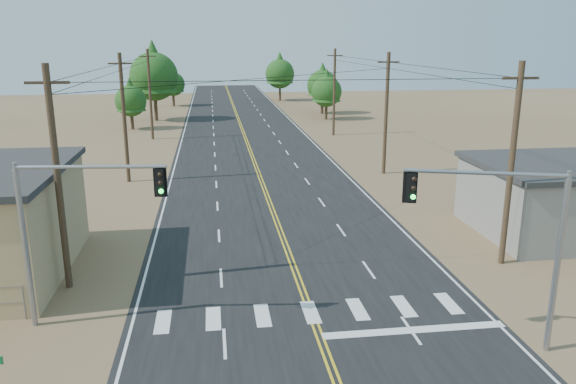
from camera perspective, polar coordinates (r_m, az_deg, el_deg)
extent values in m
cube|color=black|center=(44.30, -2.64, 0.92)|extent=(15.00, 200.00, 0.02)
cylinder|color=gray|center=(25.24, -25.24, -10.10)|extent=(0.06, 0.06, 1.50)
cylinder|color=#4C3826|center=(26.34, -22.33, 1.06)|extent=(0.30, 0.30, 10.00)
cube|color=#4C3826|center=(25.73, -23.28, 10.17)|extent=(1.80, 0.12, 0.12)
cylinder|color=#4C3826|center=(45.66, -16.29, 7.14)|extent=(0.30, 0.30, 10.00)
cube|color=#4C3826|center=(45.31, -16.69, 12.40)|extent=(1.80, 0.12, 0.12)
cylinder|color=#4C3826|center=(65.39, -13.83, 9.56)|extent=(0.30, 0.30, 10.00)
cube|color=#4C3826|center=(65.15, -14.07, 13.23)|extent=(1.80, 0.12, 0.12)
cylinder|color=#4C3826|center=(29.20, 21.73, 2.42)|extent=(0.30, 0.30, 10.00)
cube|color=#4C3826|center=(28.65, 22.55, 10.63)|extent=(1.80, 0.12, 0.12)
cylinder|color=#4C3826|center=(47.37, 9.93, 7.79)|extent=(0.30, 0.30, 10.00)
cube|color=#4C3826|center=(47.03, 10.17, 12.86)|extent=(1.80, 0.12, 0.12)
cylinder|color=#4C3826|center=(66.59, 4.72, 10.03)|extent=(0.30, 0.30, 10.00)
cube|color=#4C3826|center=(66.35, 4.80, 13.65)|extent=(1.80, 0.12, 0.12)
cylinder|color=gray|center=(23.73, -25.11, -5.38)|extent=(0.22, 0.22, 6.31)
cylinder|color=gray|center=(22.89, -25.99, 2.05)|extent=(0.16, 0.16, 0.54)
cylinder|color=gray|center=(21.87, -19.38, 2.43)|extent=(5.53, 0.75, 0.14)
cube|color=black|center=(21.36, -12.84, 1.01)|extent=(0.34, 0.30, 0.99)
sphere|color=black|center=(21.13, -12.88, 1.73)|extent=(0.18, 0.18, 0.18)
sphere|color=black|center=(21.20, -12.83, 0.91)|extent=(0.18, 0.18, 0.18)
sphere|color=#0CE533|center=(21.28, -12.78, 0.08)|extent=(0.18, 0.18, 0.18)
cylinder|color=gray|center=(21.90, 25.64, -6.97)|extent=(0.22, 0.22, 6.42)
cylinder|color=gray|center=(20.98, 26.63, 1.21)|extent=(0.17, 0.17, 0.55)
cylinder|color=gray|center=(20.32, 19.35, 1.83)|extent=(5.23, 1.75, 0.15)
cube|color=black|center=(20.17, 12.37, 0.50)|extent=(0.39, 0.36, 1.01)
sphere|color=black|center=(19.97, 12.70, 1.29)|extent=(0.18, 0.18, 0.18)
sphere|color=black|center=(20.04, 12.65, 0.39)|extent=(0.18, 0.18, 0.18)
sphere|color=#0CE533|center=(20.13, 12.60, -0.49)|extent=(0.18, 0.18, 0.18)
cylinder|color=#3F2D1E|center=(73.98, -15.56, 7.05)|extent=(0.41, 0.41, 2.33)
cone|color=#204413|center=(73.62, -15.74, 9.54)|extent=(3.62, 3.62, 4.14)
sphere|color=#204413|center=(73.70, -15.69, 8.89)|extent=(3.88, 3.88, 3.88)
cylinder|color=#3F2D1E|center=(81.25, -13.29, 8.47)|extent=(0.48, 0.48, 3.97)
cone|color=#204413|center=(80.83, -13.53, 12.35)|extent=(6.18, 6.18, 7.07)
sphere|color=#204413|center=(80.90, -13.47, 11.34)|extent=(6.62, 6.62, 6.62)
cylinder|color=#3F2D1E|center=(99.01, -11.56, 9.25)|extent=(0.42, 0.42, 2.43)
cone|color=#204413|center=(98.73, -11.66, 11.20)|extent=(3.78, 3.78, 4.32)
sphere|color=#204413|center=(98.79, -11.63, 10.69)|extent=(4.05, 4.05, 4.05)
cylinder|color=#3F2D1E|center=(80.48, 3.89, 8.27)|extent=(0.40, 0.40, 2.57)
cone|color=#204413|center=(80.13, 3.94, 10.80)|extent=(3.99, 3.99, 4.57)
sphere|color=#204413|center=(80.20, 3.93, 10.14)|extent=(4.28, 4.28, 4.28)
cylinder|color=#3F2D1E|center=(86.98, 3.48, 8.87)|extent=(0.47, 0.47, 2.79)
cone|color=#204413|center=(86.64, 3.52, 11.41)|extent=(4.34, 4.34, 4.96)
sphere|color=#204413|center=(86.71, 3.51, 10.75)|extent=(4.65, 4.65, 4.65)
cylinder|color=#3F2D1E|center=(105.97, -0.83, 10.13)|extent=(0.41, 0.41, 3.21)
cone|color=#204413|center=(105.67, -0.84, 12.54)|extent=(4.99, 4.99, 5.70)
sphere|color=#204413|center=(105.73, -0.83, 11.91)|extent=(5.35, 5.35, 5.35)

